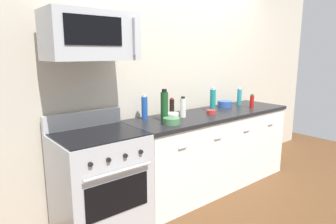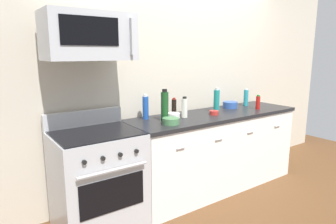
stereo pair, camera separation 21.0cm
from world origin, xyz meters
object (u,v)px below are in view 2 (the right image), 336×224
bottle_sparkling_teal (217,101)px  bowl_blue_mixing (230,105)px  bowl_green_glaze (171,121)px  microwave (89,36)px  bottle_vinegar_white (184,108)px  bottle_dish_soap (246,97)px  bowl_white_ceramic (173,115)px  range_oven (98,179)px  bottle_hot_sauce_red (258,102)px  bottle_soy_sauce_dark (174,107)px  bottle_soda_blue (146,107)px  bowl_red_small (214,113)px  bottle_wine_green (165,106)px

bottle_sparkling_teal → bowl_blue_mixing: bottle_sparkling_teal is taller
bowl_blue_mixing → bowl_green_glaze: (-1.14, -0.28, -0.01)m
microwave → bottle_vinegar_white: (1.03, -0.02, -0.72)m
bottle_dish_soap → bowl_white_ceramic: (-1.24, -0.06, -0.08)m
bowl_blue_mixing → bowl_white_ceramic: (-0.96, -0.07, -0.01)m
bowl_blue_mixing → bowl_green_glaze: bearing=-166.1°
bottle_sparkling_teal → bottle_dish_soap: 0.63m
range_oven → bottle_hot_sauce_red: 2.16m
bottle_soy_sauce_dark → bowl_green_glaze: (-0.28, -0.33, -0.06)m
bowl_blue_mixing → bottle_soda_blue: bearing=177.0°
bottle_soda_blue → bottle_sparkling_teal: bearing=-10.2°
bowl_green_glaze → bowl_blue_mixing: bearing=13.9°
bottle_hot_sauce_red → bowl_blue_mixing: 0.34m
range_oven → bottle_soda_blue: size_ratio=4.03×
bottle_sparkling_teal → bowl_red_small: bearing=-142.8°
bowl_blue_mixing → bottle_dish_soap: bearing=-1.7°
bottle_vinegar_white → bottle_hot_sauce_red: bearing=-8.1°
range_oven → bottle_dish_soap: bearing=3.4°
range_oven → bottle_hot_sauce_red: (2.08, -0.12, 0.54)m
range_oven → bottle_sparkling_teal: (1.53, 0.04, 0.59)m
range_oven → bottle_soy_sauce_dark: size_ratio=5.36×
bottle_soda_blue → bottle_hot_sauce_red: bearing=-12.7°
bottle_vinegar_white → bottle_hot_sauce_red: bottle_vinegar_white is taller
range_oven → bottle_soda_blue: (0.64, 0.20, 0.58)m
bottle_soda_blue → bottle_hot_sauce_red: size_ratio=1.48×
microwave → bowl_red_small: size_ratio=7.04×
bowl_red_small → bowl_blue_mixing: bearing=22.5°
microwave → bowl_red_small: microwave is taller
bottle_sparkling_teal → bowl_green_glaze: bearing=-166.7°
bottle_soda_blue → bowl_red_small: size_ratio=2.51×
microwave → bowl_green_glaze: (0.72, -0.19, -0.80)m
bottle_soda_blue → bottle_vinegar_white: bearing=-24.5°
bottle_wine_green → bottle_dish_soap: size_ratio=1.42×
bottle_vinegar_white → bowl_white_ceramic: bottle_vinegar_white is taller
bowl_green_glaze → bottle_vinegar_white: bearing=29.3°
bowl_red_small → range_oven: bearing=177.7°
bottle_dish_soap → range_oven: bearing=-176.6°
range_oven → bottle_vinegar_white: 1.17m
bottle_wine_green → bowl_green_glaze: (-0.03, -0.15, -0.12)m
bottle_wine_green → bowl_green_glaze: bearing=-101.3°
bottle_soy_sauce_dark → bowl_red_small: bottle_soy_sauce_dark is taller
microwave → bottle_wine_green: size_ratio=2.24×
bottle_vinegar_white → bowl_white_ceramic: (-0.12, 0.04, -0.08)m
bottle_sparkling_teal → bottle_wine_green: bottle_wine_green is taller
bowl_white_ceramic → bottle_hot_sauce_red: bearing=-9.2°
bottle_dish_soap → bottle_vinegar_white: bearing=-174.8°
bottle_sparkling_teal → bowl_green_glaze: size_ratio=1.71×
bowl_white_ceramic → bottle_soy_sauce_dark: bearing=50.5°
bowl_green_glaze → range_oven: bearing=168.7°
bottle_hot_sauce_red → bowl_blue_mixing: (-0.22, 0.26, -0.04)m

